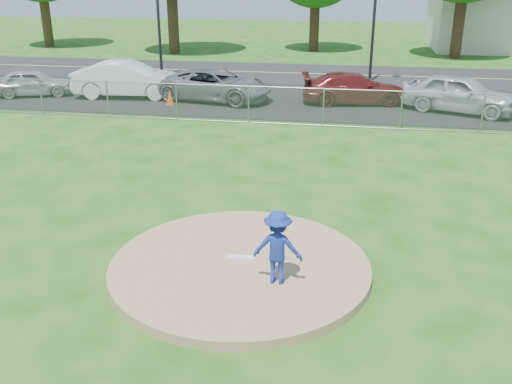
% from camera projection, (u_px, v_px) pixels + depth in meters
% --- Properties ---
extents(ground, '(120.00, 120.00, 0.00)m').
position_uv_depth(ground, '(292.00, 139.00, 21.06)').
color(ground, '#1A4A10').
rests_on(ground, ground).
extents(pitchers_mound, '(5.40, 5.40, 0.20)m').
position_uv_depth(pitchers_mound, '(240.00, 267.00, 11.85)').
color(pitchers_mound, '#997754').
rests_on(pitchers_mound, ground).
extents(pitching_rubber, '(0.60, 0.15, 0.04)m').
position_uv_depth(pitching_rubber, '(242.00, 257.00, 11.99)').
color(pitching_rubber, white).
rests_on(pitching_rubber, pitchers_mound).
extents(chain_link_fence, '(40.00, 0.06, 1.50)m').
position_uv_depth(chain_link_fence, '(298.00, 107.00, 22.62)').
color(chain_link_fence, gray).
rests_on(chain_link_fence, ground).
extents(parking_lot, '(50.00, 8.00, 0.01)m').
position_uv_depth(parking_lot, '(307.00, 101.00, 27.02)').
color(parking_lot, black).
rests_on(parking_lot, ground).
extents(street, '(60.00, 7.00, 0.01)m').
position_uv_depth(street, '(318.00, 74.00, 33.89)').
color(street, black).
rests_on(street, ground).
extents(traffic_signal_left, '(1.28, 0.20, 5.60)m').
position_uv_depth(traffic_signal_left, '(162.00, 16.00, 32.19)').
color(traffic_signal_left, black).
rests_on(traffic_signal_left, ground).
extents(pitcher, '(0.98, 0.59, 1.48)m').
position_uv_depth(pitcher, '(278.00, 247.00, 10.85)').
color(pitcher, navy).
rests_on(pitcher, pitchers_mound).
extents(traffic_cone, '(0.35, 0.35, 0.69)m').
position_uv_depth(traffic_cone, '(170.00, 97.00, 26.14)').
color(traffic_cone, '#E8460C').
rests_on(traffic_cone, parking_lot).
extents(parked_car_silver, '(4.09, 2.76, 1.29)m').
position_uv_depth(parked_car_silver, '(33.00, 82.00, 27.86)').
color(parked_car_silver, '#A2A3A7').
rests_on(parked_car_silver, parking_lot).
extents(parked_car_white, '(5.36, 2.29, 1.72)m').
position_uv_depth(parked_car_white, '(128.00, 79.00, 27.50)').
color(parked_car_white, white).
rests_on(parked_car_white, parking_lot).
extents(parked_car_gray, '(5.70, 3.43, 1.48)m').
position_uv_depth(parked_car_gray, '(215.00, 85.00, 26.82)').
color(parked_car_gray, slate).
rests_on(parked_car_gray, parking_lot).
extents(parked_car_darkred, '(5.05, 2.71, 1.39)m').
position_uv_depth(parked_car_darkred, '(354.00, 88.00, 26.29)').
color(parked_car_darkred, '#5D1718').
rests_on(parked_car_darkred, parking_lot).
extents(parked_car_pearl, '(5.19, 3.63, 1.64)m').
position_uv_depth(parked_car_pearl, '(460.00, 93.00, 24.63)').
color(parked_car_pearl, '#B3B5B8').
rests_on(parked_car_pearl, parking_lot).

